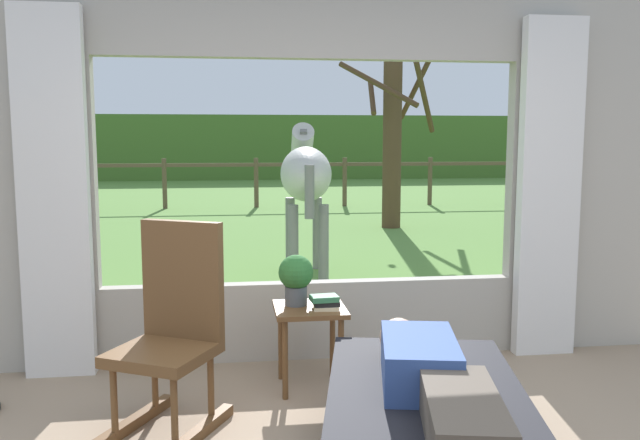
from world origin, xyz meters
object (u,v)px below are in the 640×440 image
reclining_person (432,378)px  pasture_tree (393,139)px  side_table (310,322)px  potted_plant (296,276)px  recliner_sofa (427,439)px  horse (305,175)px  book_stack (325,302)px  rocking_chair (173,329)px

reclining_person → pasture_tree: pasture_tree is taller
side_table → potted_plant: 0.29m
recliner_sofa → horse: (-0.03, 4.58, 0.94)m
recliner_sofa → pasture_tree: pasture_tree is taller
recliner_sofa → book_stack: (-0.29, 1.18, 0.34)m
reclining_person → horse: (-0.03, 4.63, 0.63)m
reclining_person → rocking_chair: size_ratio=1.28×
side_table → book_stack: size_ratio=2.84×
reclining_person → book_stack: bearing=115.1°
side_table → potted_plant: bearing=143.1°
side_table → potted_plant: size_ratio=1.63×
reclining_person → rocking_chair: 1.45m
recliner_sofa → horse: 4.68m
recliner_sofa → reclining_person: bearing=-78.4°
side_table → book_stack: bearing=-35.7°
recliner_sofa → pasture_tree: bearing=88.7°
reclining_person → potted_plant: size_ratio=4.47×
rocking_chair → reclining_person: bearing=-7.1°
side_table → rocking_chair: bearing=-149.9°
book_stack → horse: horse is taller
reclining_person → potted_plant: potted_plant is taller
recliner_sofa → reclining_person: (0.00, -0.05, 0.30)m
rocking_chair → potted_plant: 0.90m
recliner_sofa → book_stack: bearing=115.6°
recliner_sofa → potted_plant: bearing=121.2°
reclining_person → side_table: bearing=118.1°
rocking_chair → potted_plant: bearing=64.0°
rocking_chair → potted_plant: (0.72, 0.52, 0.16)m
rocking_chair → pasture_tree: bearing=95.8°
recliner_sofa → rocking_chair: (-1.18, 0.78, 0.33)m
potted_plant → horse: bearing=82.5°
book_stack → horse: (0.26, 3.40, 0.59)m
book_stack → rocking_chair: bearing=-155.9°
potted_plant → book_stack: 0.25m
recliner_sofa → pasture_tree: (1.89, 8.30, 1.33)m
side_table → pasture_tree: size_ratio=0.18×
recliner_sofa → side_table: 1.32m
reclining_person → book_stack: size_ratio=7.80×
book_stack → potted_plant: bearing=143.8°
rocking_chair → pasture_tree: pasture_tree is taller
book_stack → pasture_tree: (2.19, 7.12, 0.99)m
side_table → horse: (0.35, 3.34, 0.73)m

